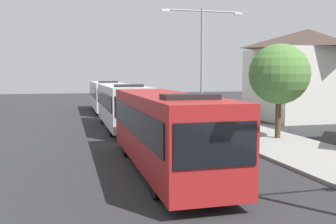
{
  "coord_description": "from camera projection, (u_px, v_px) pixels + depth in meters",
  "views": [
    {
      "loc": [
        -4.95,
        -0.71,
        3.81
      ],
      "look_at": [
        0.27,
        19.26,
        1.78
      ],
      "focal_mm": 40.71,
      "sensor_mm": 36.0,
      "label": 1
    }
  ],
  "objects": [
    {
      "name": "white_suv",
      "position": [
        209.0,
        126.0,
        20.71
      ],
      "size": [
        1.86,
        4.98,
        1.9
      ],
      "color": "navy",
      "rests_on": "ground_plane"
    },
    {
      "name": "streetlamp_mid",
      "position": [
        202.0,
        55.0,
        26.45
      ],
      "size": [
        5.87,
        0.28,
        8.23
      ],
      "color": "gray",
      "rests_on": "sidewalk"
    },
    {
      "name": "house_distant_gabled",
      "position": [
        307.0,
        74.0,
        32.61
      ],
      "size": [
        8.99,
        7.71,
        7.69
      ],
      "color": "beige",
      "rests_on": "ground_plane"
    },
    {
      "name": "roadside_tree",
      "position": [
        279.0,
        74.0,
        21.8
      ],
      "size": [
        3.47,
        3.47,
        5.44
      ],
      "color": "#4C3823",
      "rests_on": "sidewalk"
    },
    {
      "name": "bus_lead",
      "position": [
        164.0,
        128.0,
        15.1
      ],
      "size": [
        2.58,
        10.97,
        3.21
      ],
      "color": "maroon",
      "rests_on": "ground_plane"
    },
    {
      "name": "bus_second_in_line",
      "position": [
        122.0,
        105.0,
        27.01
      ],
      "size": [
        2.58,
        10.93,
        3.21
      ],
      "color": "silver",
      "rests_on": "ground_plane"
    },
    {
      "name": "bus_middle",
      "position": [
        105.0,
        95.0,
        39.38
      ],
      "size": [
        2.58,
        11.05,
        3.21
      ],
      "color": "silver",
      "rests_on": "ground_plane"
    }
  ]
}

